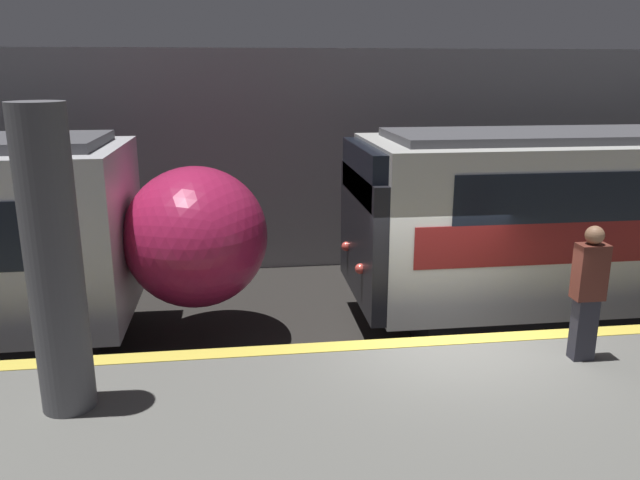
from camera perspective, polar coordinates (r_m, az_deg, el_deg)
ground_plane at (r=9.58m, az=11.36°, el=-14.08°), size 120.00×120.00×0.00m
platform at (r=7.79m, az=16.30°, el=-17.61°), size 40.00×3.87×1.01m
station_rear_barrier at (r=14.95m, az=3.69°, el=7.26°), size 50.00×0.15×5.11m
support_pillar_near at (r=7.15m, az=-23.16°, el=-2.00°), size 0.58×0.58×3.35m
person_waiting at (r=8.63m, az=23.31°, el=-4.19°), size 0.38×0.24×1.79m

